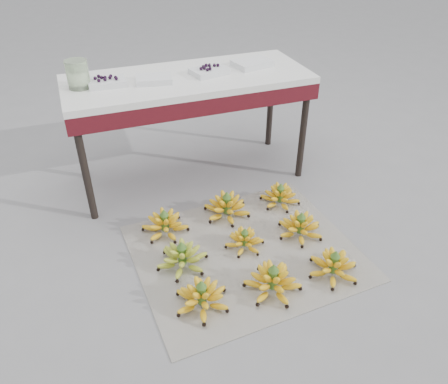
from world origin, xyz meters
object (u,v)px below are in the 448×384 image
object	(u,v)px
bunch_back_right	(280,196)
tray_right	(209,71)
bunch_back_left	(165,224)
tray_far_right	(252,63)
bunch_mid_right	(300,227)
bunch_mid_center	(245,240)
newspaper_mat	(246,252)
bunch_front_right	(333,266)
bunch_mid_left	(182,258)
tray_left	(154,79)
tray_far_left	(107,82)
glass_jar	(78,74)
bunch_back_center	(227,207)
bunch_front_center	(273,281)
vendor_table	(188,89)
bunch_front_left	(202,297)

from	to	relation	value
bunch_back_right	tray_right	world-z (taller)	tray_right
bunch_back_left	tray_far_right	bearing A→B (deg)	18.74
bunch_mid_right	tray_right	world-z (taller)	tray_right
bunch_mid_center	bunch_back_left	size ratio (longest dim) A/B	0.85
newspaper_mat	bunch_back_right	xyz separation A→B (m)	(0.40, 0.37, 0.06)
bunch_front_right	bunch_back_right	xyz separation A→B (m)	(0.02, 0.70, -0.00)
bunch_mid_right	bunch_mid_left	bearing A→B (deg)	179.33
newspaper_mat	tray_left	world-z (taller)	tray_left
bunch_mid_right	tray_far_right	bearing A→B (deg)	85.22
bunch_back_right	tray_far_right	xyz separation A→B (m)	(0.02, 0.58, 0.73)
tray_far_left	tray_left	world-z (taller)	tray_far_left
bunch_mid_center	glass_jar	bearing A→B (deg)	105.93
bunch_back_center	glass_jar	xyz separation A→B (m)	(-0.74, 0.57, 0.78)
tray_right	glass_jar	xyz separation A→B (m)	(-0.81, 0.04, 0.06)
bunch_front_center	tray_far_left	bearing A→B (deg)	99.73
newspaper_mat	bunch_back_center	size ratio (longest dim) A/B	3.23
vendor_table	bunch_back_right	bearing A→B (deg)	-50.57
bunch_front_right	vendor_table	xyz separation A→B (m)	(-0.43, 1.25, 0.61)
bunch_back_right	tray_far_left	size ratio (longest dim) A/B	1.48
bunch_mid_center	tray_far_right	distance (m)	1.24
vendor_table	glass_jar	bearing A→B (deg)	177.88
newspaper_mat	vendor_table	size ratio (longest dim) A/B	0.78
bunch_back_right	bunch_mid_right	bearing A→B (deg)	-116.70
tray_far_left	glass_jar	xyz separation A→B (m)	(-0.16, 0.01, 0.06)
tray_left	bunch_back_left	bearing A→B (deg)	-102.40
vendor_table	tray_left	world-z (taller)	tray_left
bunch_mid_left	bunch_back_left	world-z (taller)	bunch_mid_left
glass_jar	tray_far_left	bearing A→B (deg)	-4.01
tray_far_right	tray_right	bearing A→B (deg)	-171.72
bunch_front_left	bunch_back_left	distance (m)	0.64
bunch_mid_right	bunch_back_left	bearing A→B (deg)	156.33
bunch_mid_left	bunch_front_left	bearing A→B (deg)	-81.91
bunch_front_left	tray_right	bearing A→B (deg)	60.35
bunch_front_center	bunch_back_center	world-z (taller)	same
tray_far_right	bunch_back_center	bearing A→B (deg)	-124.60
bunch_front_center	bunch_front_right	world-z (taller)	bunch_front_center
bunch_front_left	bunch_front_right	bearing A→B (deg)	-11.64
bunch_mid_left	bunch_back_center	xyz separation A→B (m)	(0.40, 0.36, 0.00)
tray_far_left	glass_jar	size ratio (longest dim) A/B	1.38
bunch_back_left	bunch_back_center	size ratio (longest dim) A/B	0.92
bunch_front_left	bunch_front_right	distance (m)	0.74
newspaper_mat	tray_far_right	distance (m)	1.30
bunch_front_right	tray_far_right	xyz separation A→B (m)	(0.04, 1.28, 0.72)
tray_left	vendor_table	bearing A→B (deg)	8.59
bunch_back_center	bunch_back_right	size ratio (longest dim) A/B	1.14
bunch_back_right	tray_far_left	xyz separation A→B (m)	(-0.96, 0.56, 0.73)
bunch_mid_left	bunch_back_left	bearing A→B (deg)	98.82
bunch_back_center	tray_far_left	size ratio (longest dim) A/B	1.68
newspaper_mat	tray_left	xyz separation A→B (m)	(-0.27, 0.89, 0.78)
bunch_front_center	tray_far_right	bearing A→B (deg)	57.50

